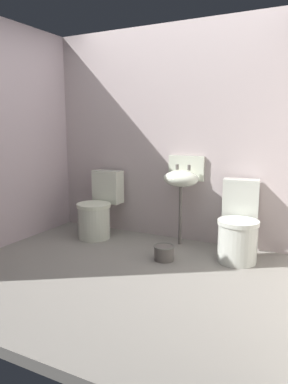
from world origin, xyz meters
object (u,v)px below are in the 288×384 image
Objects in this scene: toilet_right at (238,228)px; sink at (182,178)px; toilet_left at (98,210)px; bucket at (164,252)px.

toilet_right is 0.79× the size of sink.
toilet_left is at bearing -169.27° from sink.
sink reaches higher than toilet_left.
toilet_left is 1.10m from sink.
bucket is at bearing 20.67° from toilet_right.
bucket is (1.03, -0.37, -0.24)m from toilet_left.
bucket is (-0.64, -0.37, -0.24)m from toilet_right.
sink reaches higher than bucket.
sink is at bearing 93.97° from bucket.
sink is (0.99, 0.19, 0.43)m from toilet_left.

